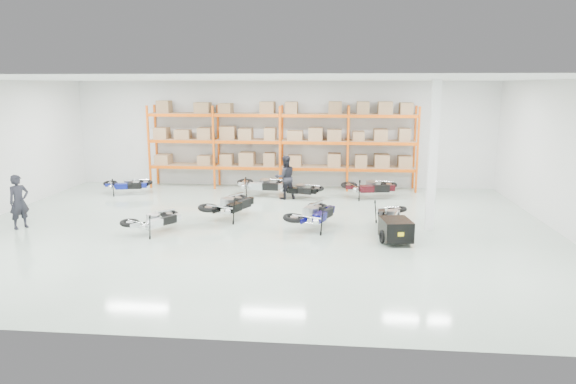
# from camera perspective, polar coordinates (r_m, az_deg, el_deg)

# --- Properties ---
(room) EXTENTS (18.00, 18.00, 18.00)m
(room) POSITION_cam_1_polar(r_m,az_deg,el_deg) (15.34, -3.39, 3.99)
(room) COLOR #A6B9A9
(room) RESTS_ON ground
(pallet_rack) EXTENTS (11.28, 0.98, 3.62)m
(pallet_rack) POSITION_cam_1_polar(r_m,az_deg,el_deg) (21.69, -0.77, 6.31)
(pallet_rack) COLOR #E1540B
(pallet_rack) RESTS_ON ground
(structural_column) EXTENTS (0.25, 0.25, 4.50)m
(structural_column) POSITION_cam_1_polar(r_m,az_deg,el_deg) (15.91, 15.79, 3.84)
(structural_column) COLOR white
(structural_column) RESTS_ON ground
(moto_blue_centre) EXTENTS (1.66, 2.18, 1.27)m
(moto_blue_centre) POSITION_cam_1_polar(r_m,az_deg,el_deg) (15.68, 2.85, -1.98)
(moto_blue_centre) COLOR #09074F
(moto_blue_centre) RESTS_ON ground
(moto_silver_left) EXTENTS (1.64, 1.83, 1.08)m
(moto_silver_left) POSITION_cam_1_polar(r_m,az_deg,el_deg) (15.73, -14.67, -2.66)
(moto_silver_left) COLOR silver
(moto_silver_left) RESTS_ON ground
(moto_black_far_left) EXTENTS (1.72, 2.22, 1.29)m
(moto_black_far_left) POSITION_cam_1_polar(r_m,az_deg,el_deg) (16.96, -6.47, -0.96)
(moto_black_far_left) COLOR black
(moto_black_far_left) RESTS_ON ground
(moto_touring_right) EXTENTS (1.08, 1.82, 1.11)m
(moto_touring_right) POSITION_cam_1_polar(r_m,az_deg,el_deg) (16.07, 11.29, -2.13)
(moto_touring_right) COLOR black
(moto_touring_right) RESTS_ON ground
(trailer) EXTENTS (0.92, 1.66, 0.68)m
(trailer) POSITION_cam_1_polar(r_m,az_deg,el_deg) (14.57, 11.89, -4.12)
(trailer) COLOR black
(trailer) RESTS_ON ground
(moto_back_a) EXTENTS (1.81, 1.18, 1.08)m
(moto_back_a) POSITION_cam_1_polar(r_m,az_deg,el_deg) (21.69, -17.45, 1.10)
(moto_back_a) COLOR navy
(moto_back_a) RESTS_ON ground
(moto_back_b) EXTENTS (2.02, 1.16, 1.24)m
(moto_back_b) POSITION_cam_1_polar(r_m,az_deg,el_deg) (20.38, -2.83, 1.20)
(moto_back_b) COLOR #A6ABB0
(moto_back_b) RESTS_ON ground
(moto_back_c) EXTENTS (1.77, 1.21, 1.04)m
(moto_back_c) POSITION_cam_1_polar(r_m,az_deg,el_deg) (19.87, 1.23, 0.65)
(moto_back_c) COLOR black
(moto_back_c) RESTS_ON ground
(moto_back_d) EXTENTS (2.03, 1.23, 1.24)m
(moto_back_d) POSITION_cam_1_polar(r_m,az_deg,el_deg) (20.17, 9.13, 0.94)
(moto_back_d) COLOR #390B10
(moto_back_d) RESTS_ON ground
(person_left) EXTENTS (0.66, 0.73, 1.67)m
(person_left) POSITION_cam_1_polar(r_m,az_deg,el_deg) (17.70, -27.72, -0.97)
(person_left) COLOR black
(person_left) RESTS_ON ground
(person_back) EXTENTS (1.00, 0.90, 1.69)m
(person_back) POSITION_cam_1_polar(r_m,az_deg,el_deg) (19.78, -0.31, 1.64)
(person_back) COLOR black
(person_back) RESTS_ON ground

